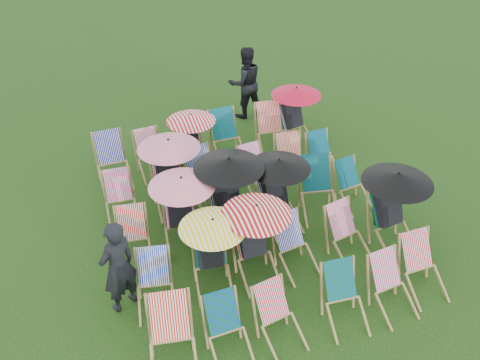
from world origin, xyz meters
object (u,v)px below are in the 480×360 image
object	(u,v)px
deckchair_0	(172,341)
person_rear	(245,83)
deckchair_5	(424,268)
deckchair_29	(296,115)
person_left	(118,267)

from	to	relation	value
deckchair_0	person_rear	distance (m)	7.04
deckchair_0	deckchair_5	xyz separation A→B (m)	(3.91, 0.02, -0.04)
deckchair_0	person_rear	xyz separation A→B (m)	(3.33, 6.20, 0.37)
deckchair_0	deckchair_29	bearing A→B (deg)	59.50
deckchair_0	person_left	world-z (taller)	person_left
deckchair_29	person_left	size ratio (longest dim) A/B	0.80
deckchair_5	person_rear	distance (m)	6.21
deckchair_29	person_rear	bearing A→B (deg)	99.72
deckchair_29	deckchair_0	bearing A→B (deg)	-141.52
deckchair_0	person_rear	size ratio (longest dim) A/B	0.57
deckchair_0	deckchair_29	size ratio (longest dim) A/B	0.77
deckchair_5	person_left	distance (m)	4.54
deckchair_5	person_rear	size ratio (longest dim) A/B	0.52
person_left	person_rear	bearing A→B (deg)	-155.19
deckchair_5	deckchair_29	distance (m)	4.64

